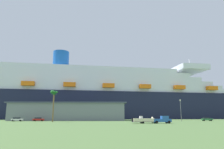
# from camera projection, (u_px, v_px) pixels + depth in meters

# --- Properties ---
(ground_plane) EXTENTS (600.00, 600.00, 0.00)m
(ground_plane) POSITION_uv_depth(u_px,v_px,m) (118.00, 120.00, 111.37)
(ground_plane) COLOR #4C6B38
(cruise_ship) EXTENTS (267.22, 58.27, 54.22)m
(cruise_ship) POSITION_uv_depth(u_px,v_px,m) (106.00, 98.00, 159.70)
(cruise_ship) COLOR #191E38
(cruise_ship) RESTS_ON ground_plane
(terminal_building) EXTENTS (56.59, 28.96, 8.56)m
(terminal_building) POSITION_uv_depth(u_px,v_px,m) (70.00, 112.00, 107.12)
(terminal_building) COLOR slate
(terminal_building) RESTS_ON ground_plane
(pickup_truck) EXTENTS (5.69, 2.49, 2.20)m
(pickup_truck) POSITION_uv_depth(u_px,v_px,m) (162.00, 120.00, 62.66)
(pickup_truck) COLOR #2659A5
(pickup_truck) RESTS_ON ground_plane
(small_boat_on_trailer) EXTENTS (8.28, 2.43, 2.15)m
(small_boat_on_trailer) POSITION_uv_depth(u_px,v_px,m) (146.00, 120.00, 62.06)
(small_boat_on_trailer) COLOR #595960
(small_boat_on_trailer) RESTS_ON ground_plane
(palm_tree) EXTENTS (3.00, 2.99, 11.65)m
(palm_tree) POSITION_uv_depth(u_px,v_px,m) (54.00, 96.00, 79.12)
(palm_tree) COLOR brown
(palm_tree) RESTS_ON ground_plane
(street_lamp) EXTENTS (0.56, 0.56, 8.79)m
(street_lamp) POSITION_uv_depth(u_px,v_px,m) (181.00, 107.00, 85.98)
(street_lamp) COLOR slate
(street_lamp) RESTS_ON ground_plane
(parked_car_red_hatchback) EXTENTS (4.63, 2.10, 1.58)m
(parked_car_red_hatchback) POSITION_uv_depth(u_px,v_px,m) (38.00, 119.00, 89.66)
(parked_car_red_hatchback) COLOR red
(parked_car_red_hatchback) RESTS_ON ground_plane
(parked_car_blue_suv) EXTENTS (4.92, 2.65, 1.58)m
(parked_car_blue_suv) POSITION_uv_depth(u_px,v_px,m) (32.00, 119.00, 99.11)
(parked_car_blue_suv) COLOR #264C99
(parked_car_blue_suv) RESTS_ON ground_plane
(parked_car_green_wagon) EXTENTS (4.79, 2.51, 1.58)m
(parked_car_green_wagon) POSITION_uv_depth(u_px,v_px,m) (207.00, 119.00, 94.05)
(parked_car_green_wagon) COLOR #2D723F
(parked_car_green_wagon) RESTS_ON ground_plane
(parked_car_white_van) EXTENTS (4.59, 2.13, 1.58)m
(parked_car_white_van) POSITION_uv_depth(u_px,v_px,m) (17.00, 119.00, 87.98)
(parked_car_white_van) COLOR white
(parked_car_white_van) RESTS_ON ground_plane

